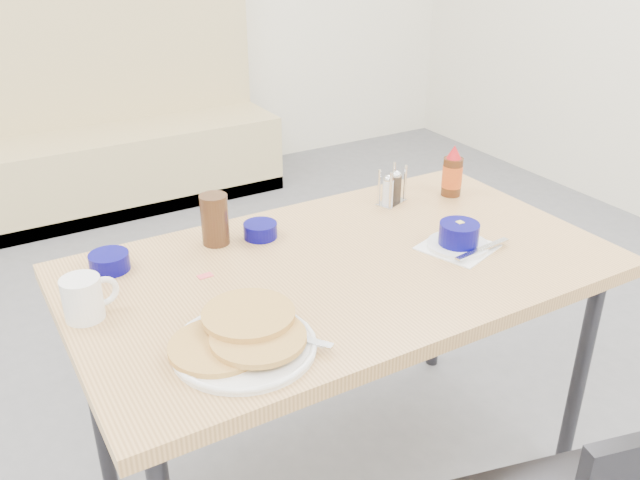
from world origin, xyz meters
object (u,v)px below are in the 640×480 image
pancake_plate (243,339)px  butter_bowl (260,230)px  coffee_mug (84,297)px  syrup_bottle (452,174)px  dining_table (343,283)px  creamer_bowl (109,262)px  booth_bench (108,144)px  grits_setting (459,237)px  condiment_caddy (392,191)px  amber_tumbler (215,219)px

pancake_plate → butter_bowl: pancake_plate is taller
coffee_mug → syrup_bottle: 1.19m
pancake_plate → dining_table: bearing=29.0°
dining_table → pancake_plate: (-0.38, -0.21, 0.08)m
creamer_bowl → butter_bowl: (0.41, -0.02, -0.00)m
syrup_bottle → coffee_mug: bearing=-173.3°
booth_bench → creamer_bowl: size_ratio=18.75×
grits_setting → butter_bowl: (-0.43, 0.33, -0.01)m
butter_bowl → condiment_caddy: (0.46, 0.01, 0.02)m
booth_bench → dining_table: booth_bench is taller
grits_setting → syrup_bottle: (0.23, 0.30, 0.04)m
dining_table → condiment_caddy: condiment_caddy is taller
dining_table → butter_bowl: bearing=115.9°
coffee_mug → butter_bowl: coffee_mug is taller
dining_table → butter_bowl: butter_bowl is taller
pancake_plate → creamer_bowl: size_ratio=3.11×
grits_setting → amber_tumbler: amber_tumbler is taller
coffee_mug → grits_setting: coffee_mug is taller
booth_bench → coffee_mug: size_ratio=14.62×
creamer_bowl → butter_bowl: bearing=-3.4°
grits_setting → butter_bowl: bearing=142.7°
coffee_mug → creamer_bowl: (0.10, 0.19, -0.03)m
pancake_plate → condiment_caddy: size_ratio=2.66×
grits_setting → pancake_plate: bearing=-169.7°
pancake_plate → grits_setting: size_ratio=1.31×
coffee_mug → amber_tumbler: 0.44m
pancake_plate → coffee_mug: bearing=131.5°
grits_setting → dining_table: bearing=165.0°
butter_bowl → booth_bench: bearing=87.0°
dining_table → coffee_mug: (-0.64, 0.08, 0.11)m
dining_table → grits_setting: bearing=-15.0°
dining_table → coffee_mug: coffee_mug is taller
pancake_plate → coffee_mug: size_ratio=2.42×
pancake_plate → grits_setting: 0.71m
pancake_plate → booth_bench: bearing=82.1°
coffee_mug → creamer_bowl: 0.22m
pancake_plate → creamer_bowl: (-0.15, 0.48, 0.00)m
coffee_mug → grits_setting: (0.95, -0.16, -0.02)m
syrup_bottle → dining_table: bearing=-158.4°
butter_bowl → amber_tumbler: size_ratio=0.67×
dining_table → grits_setting: grits_setting is taller
coffee_mug → amber_tumbler: amber_tumbler is taller
pancake_plate → creamer_bowl: 0.50m
pancake_plate → amber_tumbler: amber_tumbler is taller
butter_bowl → coffee_mug: bearing=-161.8°
creamer_bowl → syrup_bottle: syrup_bottle is taller
grits_setting → creamer_bowl: 0.92m
dining_table → syrup_bottle: bearing=21.6°
butter_bowl → condiment_caddy: 0.46m
amber_tumbler → syrup_bottle: (0.78, -0.06, 0.00)m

